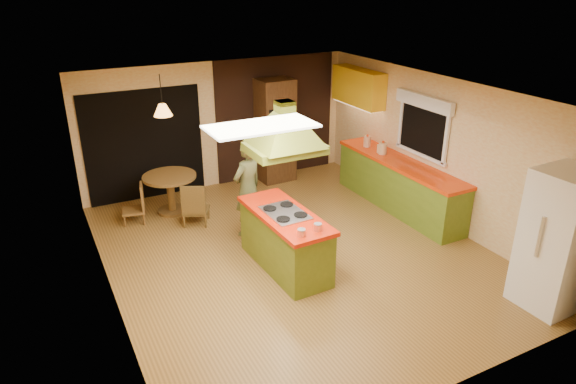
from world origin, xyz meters
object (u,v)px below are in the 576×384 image
man (248,189)px  wall_oven (275,131)px  refrigerator (559,241)px  dining_table (170,186)px  kitchen_island (285,240)px  canister_large (367,142)px

man → wall_oven: bearing=-149.6°
refrigerator → wall_oven: 5.77m
man → dining_table: 1.71m
dining_table → refrigerator: bearing=-54.4°
kitchen_island → dining_table: kitchen_island is taller
refrigerator → canister_large: bearing=87.0°
wall_oven → dining_table: bearing=-168.1°
kitchen_island → refrigerator: bearing=-44.1°
refrigerator → man: bearing=124.9°
kitchen_island → wall_oven: (1.44, 3.24, 0.61)m
man → canister_large: size_ratio=8.05×
man → canister_large: man is taller
man → dining_table: man is taller
wall_oven → canister_large: 1.90m
dining_table → canister_large: 3.83m
wall_oven → canister_large: size_ratio=10.45×
dining_table → canister_large: canister_large is taller
kitchen_island → refrigerator: 3.61m
kitchen_island → dining_table: size_ratio=1.87×
kitchen_island → canister_large: bearing=32.1°
dining_table → canister_large: bearing=-12.0°
dining_table → canister_large: (3.71, -0.79, 0.52)m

